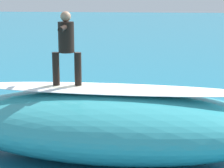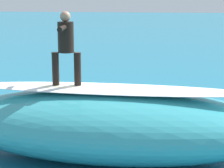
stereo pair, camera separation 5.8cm
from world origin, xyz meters
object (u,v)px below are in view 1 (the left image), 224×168
(surfboard_paddling, at_px, (144,109))
(surfboard_riding, at_px, (67,87))
(surfer_paddling, at_px, (144,102))
(surfer_riding, at_px, (66,43))

(surfboard_paddling, bearing_deg, surfboard_riding, -17.08)
(surfboard_paddling, xyz_separation_m, surfer_paddling, (-0.01, -0.12, 0.17))
(surfboard_riding, relative_size, surfer_riding, 1.17)
(surfboard_riding, bearing_deg, surfer_riding, -4.34)
(surfer_riding, height_order, surfboard_paddling, surfer_riding)
(surfboard_riding, height_order, surfer_paddling, surfboard_riding)
(surfboard_riding, distance_m, surfboard_paddling, 4.18)
(surfer_riding, relative_size, surfer_paddling, 0.97)
(surfer_paddling, bearing_deg, surfer_riding, -16.57)
(surfboard_riding, height_order, surfboard_paddling, surfboard_riding)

